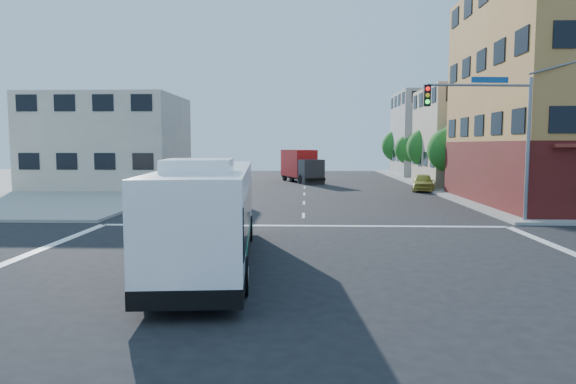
{
  "coord_description": "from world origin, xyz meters",
  "views": [
    {
      "loc": [
        0.14,
        -14.32,
        3.81
      ],
      "look_at": [
        -0.53,
        4.5,
        2.06
      ],
      "focal_mm": 32.0,
      "sensor_mm": 36.0,
      "label": 1
    }
  ],
  "objects": [
    {
      "name": "ground",
      "position": [
        0.0,
        0.0,
        0.0
      ],
      "size": [
        120.0,
        120.0,
        0.0
      ],
      "primitive_type": "plane",
      "color": "black",
      "rests_on": "ground"
    },
    {
      "name": "building_east_near",
      "position": [
        16.98,
        33.98,
        4.51
      ],
      "size": [
        12.06,
        10.06,
        9.0
      ],
      "color": "tan",
      "rests_on": "ground"
    },
    {
      "name": "building_east_far",
      "position": [
        16.98,
        47.98,
        5.01
      ],
      "size": [
        12.06,
        10.06,
        10.0
      ],
      "color": "#A1A09B",
      "rests_on": "ground"
    },
    {
      "name": "building_west",
      "position": [
        -17.02,
        29.98,
        4.01
      ],
      "size": [
        12.06,
        10.06,
        8.0
      ],
      "color": "beige",
      "rests_on": "ground"
    },
    {
      "name": "signal_mast_ne",
      "position": [
        9.08,
        10.62,
        4.98
      ],
      "size": [
        7.91,
        1.13,
        8.07
      ],
      "color": "slate",
      "rests_on": "ground"
    },
    {
      "name": "street_tree_a",
      "position": [
        11.9,
        27.92,
        3.59
      ],
      "size": [
        3.6,
        3.6,
        5.53
      ],
      "color": "#352513",
      "rests_on": "ground"
    },
    {
      "name": "street_tree_b",
      "position": [
        11.9,
        35.92,
        3.75
      ],
      "size": [
        3.8,
        3.8,
        5.79
      ],
      "color": "#352513",
      "rests_on": "ground"
    },
    {
      "name": "street_tree_c",
      "position": [
        11.9,
        43.92,
        3.46
      ],
      "size": [
        3.4,
        3.4,
        5.29
      ],
      "color": "#352513",
      "rests_on": "ground"
    },
    {
      "name": "street_tree_d",
      "position": [
        11.9,
        51.92,
        3.88
      ],
      "size": [
        4.0,
        4.0,
        6.03
      ],
      "color": "#352513",
      "rests_on": "ground"
    },
    {
      "name": "transit_bus",
      "position": [
        -2.94,
        1.87,
        1.68
      ],
      "size": [
        3.52,
        11.76,
        3.43
      ],
      "rotation": [
        0.0,
        0.0,
        0.09
      ],
      "color": "black",
      "rests_on": "ground"
    },
    {
      "name": "box_truck",
      "position": [
        -0.34,
        37.66,
        1.58
      ],
      "size": [
        4.58,
        7.51,
        3.26
      ],
      "rotation": [
        0.0,
        0.0,
        0.37
      ],
      "color": "#252529",
      "rests_on": "ground"
    },
    {
      "name": "parked_car",
      "position": [
        9.75,
        28.12,
        0.71
      ],
      "size": [
        2.52,
        4.44,
        1.42
      ],
      "primitive_type": "imported",
      "rotation": [
        0.0,
        0.0,
        -0.21
      ],
      "color": "gold",
      "rests_on": "ground"
    }
  ]
}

